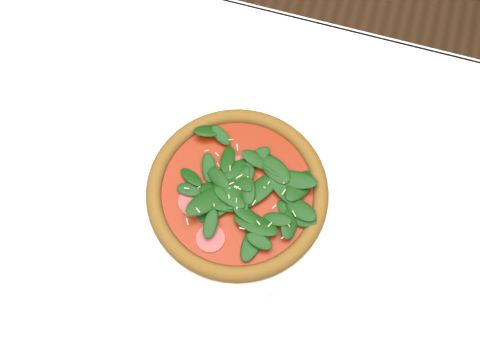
% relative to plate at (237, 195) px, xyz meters
% --- Properties ---
extents(ground, '(6.00, 6.00, 0.00)m').
position_rel_plate_xyz_m(ground, '(-0.05, -0.03, -0.76)').
color(ground, brown).
rests_on(ground, ground).
extents(dining_table, '(1.21, 0.81, 0.75)m').
position_rel_plate_xyz_m(dining_table, '(-0.05, -0.03, -0.11)').
color(dining_table, white).
rests_on(dining_table, ground).
extents(plate, '(0.34, 0.34, 0.01)m').
position_rel_plate_xyz_m(plate, '(0.00, 0.00, 0.00)').
color(plate, white).
rests_on(plate, dining_table).
extents(pizza, '(0.33, 0.33, 0.04)m').
position_rel_plate_xyz_m(pizza, '(-0.00, 0.00, 0.02)').
color(pizza, olive).
rests_on(pizza, plate).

